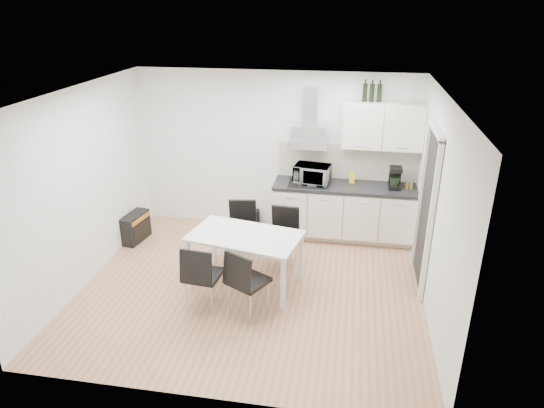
# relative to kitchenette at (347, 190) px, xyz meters

# --- Properties ---
(ground) EXTENTS (4.50, 4.50, 0.00)m
(ground) POSITION_rel_kitchenette_xyz_m (-1.19, -1.73, -0.83)
(ground) COLOR tan
(ground) RESTS_ON ground
(wall_back) EXTENTS (4.50, 0.10, 2.60)m
(wall_back) POSITION_rel_kitchenette_xyz_m (-1.19, 0.27, 0.47)
(wall_back) COLOR white
(wall_back) RESTS_ON ground
(wall_front) EXTENTS (4.50, 0.10, 2.60)m
(wall_front) POSITION_rel_kitchenette_xyz_m (-1.19, -3.73, 0.47)
(wall_front) COLOR white
(wall_front) RESTS_ON ground
(wall_left) EXTENTS (0.10, 4.00, 2.60)m
(wall_left) POSITION_rel_kitchenette_xyz_m (-3.44, -1.73, 0.47)
(wall_left) COLOR white
(wall_left) RESTS_ON ground
(wall_right) EXTENTS (0.10, 4.00, 2.60)m
(wall_right) POSITION_rel_kitchenette_xyz_m (1.06, -1.73, 0.47)
(wall_right) COLOR white
(wall_right) RESTS_ON ground
(ceiling) EXTENTS (4.50, 4.50, 0.00)m
(ceiling) POSITION_rel_kitchenette_xyz_m (-1.19, -1.73, 1.77)
(ceiling) COLOR white
(ceiling) RESTS_ON wall_back
(doorway) EXTENTS (0.08, 1.04, 2.10)m
(doorway) POSITION_rel_kitchenette_xyz_m (1.02, -1.18, 0.22)
(doorway) COLOR white
(doorway) RESTS_ON ground
(kitchenette) EXTENTS (2.22, 0.64, 2.52)m
(kitchenette) POSITION_rel_kitchenette_xyz_m (0.00, 0.00, 0.00)
(kitchenette) COLOR beige
(kitchenette) RESTS_ON ground
(dining_table) EXTENTS (1.56, 1.08, 0.75)m
(dining_table) POSITION_rel_kitchenette_xyz_m (-1.28, -1.66, -0.16)
(dining_table) COLOR white
(dining_table) RESTS_ON ground
(chair_far_left) EXTENTS (0.51, 0.56, 0.88)m
(chair_far_left) POSITION_rel_kitchenette_xyz_m (-1.48, -0.98, -0.39)
(chair_far_left) COLOR black
(chair_far_left) RESTS_ON ground
(chair_far_right) EXTENTS (0.47, 0.53, 0.88)m
(chair_far_right) POSITION_rel_kitchenette_xyz_m (-0.86, -1.11, -0.39)
(chair_far_right) COLOR black
(chair_far_right) RESTS_ON ground
(chair_near_left) EXTENTS (0.49, 0.54, 0.88)m
(chair_near_left) POSITION_rel_kitchenette_xyz_m (-1.68, -2.24, -0.39)
(chair_near_left) COLOR black
(chair_near_left) RESTS_ON ground
(chair_near_right) EXTENTS (0.62, 0.65, 0.88)m
(chair_near_right) POSITION_rel_kitchenette_xyz_m (-1.10, -2.28, -0.39)
(chair_near_right) COLOR black
(chair_near_right) RESTS_ON ground
(guitar_amp) EXTENTS (0.31, 0.57, 0.46)m
(guitar_amp) POSITION_rel_kitchenette_xyz_m (-3.30, -0.68, -0.60)
(guitar_amp) COLOR black
(guitar_amp) RESTS_ON ground
(floor_speaker) EXTENTS (0.21, 0.19, 0.29)m
(floor_speaker) POSITION_rel_kitchenette_xyz_m (-1.54, 0.17, -0.69)
(floor_speaker) COLOR black
(floor_speaker) RESTS_ON ground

